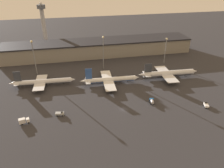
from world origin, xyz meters
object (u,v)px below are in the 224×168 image
Objects in this scene: airplane_2 at (168,73)px; service_vehicle_2 at (206,105)px; service_vehicle_3 at (24,121)px; airplane_1 at (110,80)px; airplane_0 at (42,82)px; service_vehicle_0 at (152,101)px; service_vehicle_1 at (60,114)px; control_tower at (43,20)px.

airplane_2 reaches higher than service_vehicle_2.
service_vehicle_2 is 112.33m from service_vehicle_3.
airplane_1 is 7.54× the size of service_vehicle_3.
airplane_0 is at bearing 84.39° from service_vehicle_2.
service_vehicle_0 is 0.85× the size of service_vehicle_3.
service_vehicle_1 is 92.50m from service_vehicle_2.
service_vehicle_1 is 20.53m from service_vehicle_3.
service_vehicle_1 is (-85.65, -34.59, -2.41)m from airplane_2.
service_vehicle_2 is 0.12× the size of control_tower.
airplane_2 is 153.42m from control_tower.
service_vehicle_0 is at bearing -10.41° from service_vehicle_3.
airplane_0 is 45.47m from service_vehicle_3.
service_vehicle_2 is at bearing -23.14° from airplane_0.
airplane_2 is (98.32, -6.51, 0.49)m from airplane_0.
service_vehicle_0 is (21.74, -33.22, -1.59)m from airplane_1.
control_tower is (-75.01, 146.14, 25.25)m from service_vehicle_0.
service_vehicle_2 is 0.90× the size of service_vehicle_3.
service_vehicle_3 reaches higher than service_vehicle_1.
airplane_2 reaches higher than airplane_0.
airplane_1 is at bearing 44.08° from service_vehicle_0.
airplane_1 is 1.00× the size of control_tower.
service_vehicle_1 is at bearing -3.54° from service_vehicle_3.
control_tower reaches higher than service_vehicle_0.
airplane_1 is (50.19, -6.65, -0.06)m from airplane_0.
control_tower is at bearing 94.40° from airplane_0.
service_vehicle_1 is 1.00× the size of service_vehicle_2.
service_vehicle_3 reaches higher than service_vehicle_2.
airplane_0 is at bearing 71.88° from service_vehicle_0.
airplane_2 is 9.68× the size of service_vehicle_0.
airplane_2 is at bearing 2.90° from airplane_1.
service_vehicle_0 is at bearing -26.26° from airplane_0.
airplane_0 is at bearing -88.34° from control_tower.
airplane_2 is 9.11× the size of service_vehicle_1.
airplane_1 is at bearing -64.74° from control_tower.
airplane_0 is 7.98× the size of service_vehicle_3.
airplane_1 reaches higher than airplane_2.
airplane_0 is 1.06× the size of airplane_1.
service_vehicle_0 reaches higher than service_vehicle_2.
control_tower is at bearing 74.34° from service_vehicle_3.
service_vehicle_0 is 166.20m from control_tower.
airplane_0 reaches higher than service_vehicle_1.
service_vehicle_0 is 0.94× the size of service_vehicle_2.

